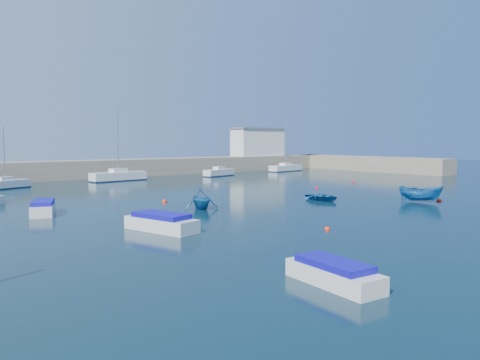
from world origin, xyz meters
TOP-DOWN VIEW (x-y plane):
  - ground at (0.00, 0.00)m, footprint 220.00×220.00m
  - back_wall at (0.00, 46.00)m, footprint 96.00×4.50m
  - right_arm at (44.00, 32.00)m, footprint 4.50×32.00m
  - harbor_office at (30.00, 46.00)m, footprint 10.00×4.00m
  - sailboat_5 at (-15.35, 36.56)m, footprint 5.47×3.18m
  - sailboat_6 at (-0.86, 38.81)m, footprint 7.80×2.89m
  - sailboat_7 at (14.92, 37.45)m, footprint 5.81×2.85m
  - sailboat_8 at (31.21, 39.65)m, footprint 7.36×2.96m
  - motorboat_0 at (-13.51, 3.58)m, footprint 2.87×5.06m
  - motorboat_1 at (-17.26, 14.59)m, footprint 2.84×4.47m
  - motorboat_3 at (-13.61, -9.87)m, footprint 1.79×4.13m
  - dinghy_center at (5.01, 7.44)m, footprint 2.73×3.53m
  - dinghy_left at (-6.54, 9.83)m, footprint 3.39×3.69m
  - dinghy_right at (11.01, 1.30)m, footprint 2.70×3.99m
  - buoy_0 at (-5.42, -2.36)m, footprint 0.38×0.38m
  - buoy_1 at (12.86, 15.27)m, footprint 0.40×0.40m
  - buoy_2 at (12.72, 0.50)m, footprint 0.48×0.48m
  - buoy_3 at (-6.87, 15.20)m, footprint 0.49×0.49m
  - buoy_4 at (22.54, 17.81)m, footprint 0.42×0.42m

SIDE VIEW (x-z plane):
  - ground at x=0.00m, z-range 0.00..0.00m
  - buoy_0 at x=-5.42m, z-range -0.19..0.19m
  - buoy_1 at x=12.86m, z-range -0.20..0.20m
  - buoy_2 at x=12.72m, z-range -0.24..0.24m
  - buoy_3 at x=-6.87m, z-range -0.24..0.24m
  - buoy_4 at x=22.54m, z-range -0.21..0.21m
  - dinghy_center at x=5.01m, z-range 0.00..0.67m
  - motorboat_3 at x=-13.61m, z-range -0.03..0.91m
  - motorboat_1 at x=-17.26m, z-range -0.03..1.00m
  - motorboat_0 at x=-13.51m, z-range -0.03..1.04m
  - sailboat_5 at x=-15.35m, z-range -2.98..4.06m
  - sailboat_7 at x=14.92m, z-range -3.16..4.33m
  - sailboat_8 at x=31.21m, z-range -4.05..5.26m
  - sailboat_6 at x=-0.86m, z-range -4.32..5.66m
  - dinghy_right at x=11.01m, z-range 0.00..1.44m
  - dinghy_left at x=-6.54m, z-range 0.00..1.64m
  - back_wall at x=0.00m, z-range 0.00..2.60m
  - right_arm at x=44.00m, z-range 0.00..2.60m
  - harbor_office at x=30.00m, z-range 2.60..7.60m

